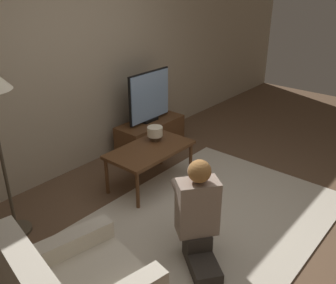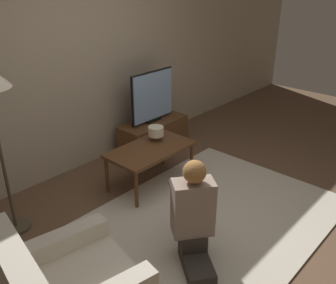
% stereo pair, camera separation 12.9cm
% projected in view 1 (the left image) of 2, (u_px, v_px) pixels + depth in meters
% --- Properties ---
extents(ground_plane, '(10.00, 10.00, 0.00)m').
position_uv_depth(ground_plane, '(205.00, 224.00, 3.69)').
color(ground_plane, brown).
extents(wall_back, '(10.00, 0.06, 2.60)m').
position_uv_depth(wall_back, '(71.00, 64.00, 4.27)').
color(wall_back, tan).
rests_on(wall_back, ground_plane).
extents(rug, '(2.85, 1.95, 0.02)m').
position_uv_depth(rug, '(205.00, 223.00, 3.69)').
color(rug, beige).
rests_on(rug, ground_plane).
extents(tv_stand, '(0.98, 0.42, 0.41)m').
position_uv_depth(tv_stand, '(150.00, 135.00, 5.16)').
color(tv_stand, brown).
rests_on(tv_stand, ground_plane).
extents(tv, '(0.73, 0.08, 0.68)m').
position_uv_depth(tv, '(149.00, 97.00, 4.93)').
color(tv, black).
rests_on(tv, tv_stand).
extents(coffee_table, '(0.98, 0.55, 0.47)m').
position_uv_depth(coffee_table, '(150.00, 152.00, 4.20)').
color(coffee_table, brown).
rests_on(coffee_table, ground_plane).
extents(person_kneeling, '(0.68, 0.79, 0.93)m').
position_uv_depth(person_kneeling, '(198.00, 212.00, 3.07)').
color(person_kneeling, '#332D28').
rests_on(person_kneeling, rug).
extents(table_lamp, '(0.18, 0.18, 0.17)m').
position_uv_depth(table_lamp, '(155.00, 132.00, 4.33)').
color(table_lamp, '#4C3823').
rests_on(table_lamp, coffee_table).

